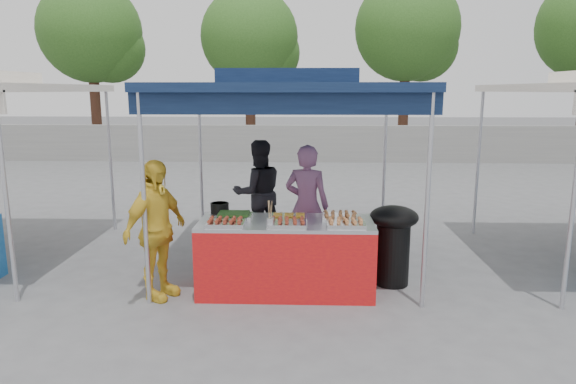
{
  "coord_description": "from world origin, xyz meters",
  "views": [
    {
      "loc": [
        0.22,
        -5.79,
        2.32
      ],
      "look_at": [
        0.0,
        0.6,
        1.05
      ],
      "focal_mm": 32.0,
      "sensor_mm": 36.0,
      "label": 1
    }
  ],
  "objects_px": {
    "vendor_table": "(286,256)",
    "vendor_woman": "(307,206)",
    "cooking_pot": "(220,208)",
    "wok_burner": "(393,238)",
    "helper_man": "(258,193)",
    "customer_person": "(156,230)"
  },
  "relations": [
    {
      "from": "vendor_table",
      "to": "vendor_woman",
      "type": "distance_m",
      "value": 1.06
    },
    {
      "from": "vendor_table",
      "to": "cooking_pot",
      "type": "relative_size",
      "value": 9.05
    },
    {
      "from": "vendor_table",
      "to": "wok_burner",
      "type": "height_order",
      "value": "wok_burner"
    },
    {
      "from": "cooking_pot",
      "to": "helper_man",
      "type": "bearing_deg",
      "value": 77.62
    },
    {
      "from": "cooking_pot",
      "to": "vendor_woman",
      "type": "height_order",
      "value": "vendor_woman"
    },
    {
      "from": "vendor_table",
      "to": "customer_person",
      "type": "xyz_separation_m",
      "value": [
        -1.44,
        -0.23,
        0.37
      ]
    },
    {
      "from": "vendor_table",
      "to": "vendor_woman",
      "type": "height_order",
      "value": "vendor_woman"
    },
    {
      "from": "helper_man",
      "to": "customer_person",
      "type": "bearing_deg",
      "value": 45.98
    },
    {
      "from": "customer_person",
      "to": "vendor_woman",
      "type": "bearing_deg",
      "value": -28.49
    },
    {
      "from": "wok_burner",
      "to": "helper_man",
      "type": "xyz_separation_m",
      "value": [
        -1.77,
        1.58,
        0.22
      ]
    },
    {
      "from": "vendor_woman",
      "to": "helper_man",
      "type": "height_order",
      "value": "vendor_woman"
    },
    {
      "from": "vendor_table",
      "to": "customer_person",
      "type": "bearing_deg",
      "value": -171.01
    },
    {
      "from": "helper_man",
      "to": "vendor_table",
      "type": "bearing_deg",
      "value": 85.18
    },
    {
      "from": "helper_man",
      "to": "vendor_woman",
      "type": "bearing_deg",
      "value": 109.41
    },
    {
      "from": "vendor_table",
      "to": "vendor_woman",
      "type": "bearing_deg",
      "value": 75.88
    },
    {
      "from": "cooking_pot",
      "to": "helper_man",
      "type": "height_order",
      "value": "helper_man"
    },
    {
      "from": "vendor_table",
      "to": "cooking_pot",
      "type": "bearing_deg",
      "value": 156.9
    },
    {
      "from": "customer_person",
      "to": "cooking_pot",
      "type": "bearing_deg",
      "value": -20.87
    },
    {
      "from": "vendor_table",
      "to": "helper_man",
      "type": "relative_size",
      "value": 1.25
    },
    {
      "from": "vendor_table",
      "to": "customer_person",
      "type": "distance_m",
      "value": 1.51
    },
    {
      "from": "cooking_pot",
      "to": "helper_man",
      "type": "distance_m",
      "value": 1.55
    },
    {
      "from": "helper_man",
      "to": "customer_person",
      "type": "relative_size",
      "value": 1.01
    }
  ]
}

